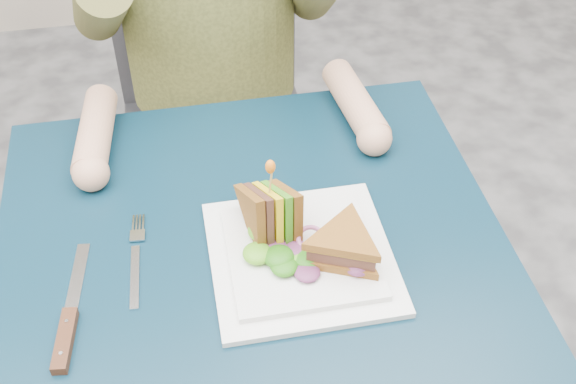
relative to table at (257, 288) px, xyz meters
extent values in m
cube|color=black|center=(0.00, 0.00, 0.06)|extent=(0.75, 0.75, 0.03)
cylinder|color=#595B5E|center=(-0.32, 0.32, -0.30)|extent=(0.04, 0.04, 0.70)
cylinder|color=#595B5E|center=(0.32, 0.32, -0.30)|extent=(0.04, 0.04, 0.70)
cube|color=#47474C|center=(0.00, 0.60, -0.20)|extent=(0.42, 0.40, 0.04)
cube|color=#47474C|center=(0.00, 0.78, 0.05)|extent=(0.42, 0.03, 0.46)
cylinder|color=#47474C|center=(-0.18, 0.43, -0.44)|extent=(0.02, 0.02, 0.43)
cylinder|color=#47474C|center=(0.18, 0.43, -0.44)|extent=(0.02, 0.02, 0.43)
cylinder|color=#47474C|center=(-0.18, 0.77, -0.44)|extent=(0.02, 0.02, 0.43)
cylinder|color=#47474C|center=(0.18, 0.77, -0.44)|extent=(0.02, 0.02, 0.43)
cylinder|color=brown|center=(-0.20, 0.49, 0.23)|extent=(0.15, 0.39, 0.31)
cylinder|color=tan|center=(-0.23, 0.29, 0.11)|extent=(0.08, 0.20, 0.06)
sphere|color=tan|center=(-0.23, 0.19, 0.11)|extent=(0.06, 0.06, 0.06)
cylinder|color=tan|center=(0.23, 0.29, 0.11)|extent=(0.08, 0.20, 0.06)
sphere|color=tan|center=(0.23, 0.19, 0.11)|extent=(0.06, 0.06, 0.06)
cube|color=white|center=(0.06, -0.02, 0.08)|extent=(0.26, 0.26, 0.01)
cube|color=white|center=(0.06, -0.02, 0.09)|extent=(0.21, 0.21, 0.01)
cube|color=silver|center=(-0.17, -0.01, 0.08)|extent=(0.02, 0.12, 0.00)
cube|color=silver|center=(-0.17, 0.06, 0.08)|extent=(0.02, 0.02, 0.00)
cube|color=silver|center=(-0.17, 0.09, 0.08)|extent=(0.01, 0.03, 0.00)
cube|color=silver|center=(-0.17, 0.09, 0.08)|extent=(0.01, 0.03, 0.00)
cube|color=silver|center=(-0.16, 0.09, 0.08)|extent=(0.01, 0.03, 0.00)
cube|color=silver|center=(-0.16, 0.09, 0.08)|extent=(0.01, 0.03, 0.00)
cube|color=silver|center=(-0.25, -0.01, 0.08)|extent=(0.04, 0.14, 0.00)
cube|color=black|center=(-0.27, -0.11, 0.09)|extent=(0.03, 0.10, 0.01)
cylinder|color=silver|center=(-0.26, -0.08, 0.09)|extent=(0.01, 0.01, 0.00)
cylinder|color=silver|center=(-0.27, -0.13, 0.09)|extent=(0.01, 0.01, 0.00)
cylinder|color=tan|center=(0.03, 0.02, 0.20)|extent=(0.01, 0.01, 0.06)
ellipsoid|color=orange|center=(0.03, 0.02, 0.23)|extent=(0.01, 0.01, 0.02)
torus|color=#9E4C7A|center=(0.08, -0.02, 0.11)|extent=(0.04, 0.04, 0.02)
camera|label=1|loc=(-0.08, -0.70, 0.87)|focal=45.00mm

